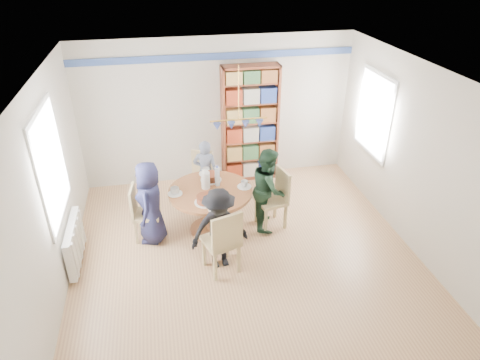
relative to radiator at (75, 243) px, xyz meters
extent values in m
plane|color=tan|center=(2.42, -0.30, -0.35)|extent=(5.00, 5.00, 0.00)
plane|color=white|center=(2.42, -0.30, 2.35)|extent=(5.00, 5.00, 0.00)
plane|color=beige|center=(2.42, 2.20, 1.00)|extent=(5.00, 0.00, 5.00)
plane|color=beige|center=(2.42, -2.80, 1.00)|extent=(5.00, 0.00, 5.00)
plane|color=beige|center=(-0.08, -0.30, 1.00)|extent=(0.00, 5.00, 5.00)
plane|color=beige|center=(4.92, -0.30, 1.00)|extent=(0.00, 5.00, 5.00)
cube|color=#314986|center=(2.42, 2.18, 2.00)|extent=(5.00, 0.02, 0.12)
cube|color=white|center=(-0.07, 0.00, 1.25)|extent=(0.03, 1.32, 1.52)
cube|color=white|center=(-0.05, 0.00, 1.25)|extent=(0.01, 1.20, 1.40)
cube|color=white|center=(4.90, 1.00, 1.20)|extent=(0.03, 1.12, 1.42)
cube|color=white|center=(4.88, 1.00, 1.20)|extent=(0.01, 1.00, 1.30)
cylinder|color=gold|center=(2.42, 0.20, 1.98)|extent=(0.01, 0.01, 0.75)
cylinder|color=gold|center=(2.42, 0.20, 1.60)|extent=(0.80, 0.02, 0.02)
cone|color=#3C50A8|center=(2.12, 0.20, 1.52)|extent=(0.11, 0.11, 0.10)
cone|color=#3C50A8|center=(2.32, 0.20, 1.52)|extent=(0.11, 0.11, 0.10)
cone|color=#3C50A8|center=(2.52, 0.20, 1.52)|extent=(0.11, 0.11, 0.10)
cone|color=#3C50A8|center=(2.72, 0.20, 1.52)|extent=(0.11, 0.11, 0.10)
cube|color=silver|center=(0.00, 0.00, 0.00)|extent=(0.10, 1.00, 0.60)
cube|color=silver|center=(0.06, -0.40, 0.00)|extent=(0.02, 0.06, 0.56)
cube|color=silver|center=(0.06, -0.20, 0.00)|extent=(0.02, 0.06, 0.56)
cube|color=silver|center=(0.06, 0.00, 0.00)|extent=(0.02, 0.06, 0.56)
cube|color=silver|center=(0.06, 0.20, 0.00)|extent=(0.02, 0.06, 0.56)
cube|color=silver|center=(0.06, 0.40, 0.00)|extent=(0.02, 0.06, 0.56)
cylinder|color=brown|center=(2.01, 0.40, 0.37)|extent=(1.30, 1.30, 0.05)
cylinder|color=brown|center=(2.01, 0.40, 0.00)|extent=(0.16, 0.16, 0.70)
cylinder|color=brown|center=(2.01, 0.40, -0.33)|extent=(0.70, 0.70, 0.04)
cube|color=tan|center=(1.02, 0.42, 0.08)|extent=(0.45, 0.45, 0.05)
cube|color=tan|center=(0.84, 0.44, 0.32)|extent=(0.09, 0.40, 0.48)
cube|color=tan|center=(1.16, 0.24, -0.15)|extent=(0.04, 0.04, 0.41)
cube|color=tan|center=(1.20, 0.56, -0.15)|extent=(0.04, 0.04, 0.41)
cube|color=tan|center=(0.84, 0.28, -0.15)|extent=(0.04, 0.04, 0.41)
cube|color=tan|center=(0.88, 0.60, -0.15)|extent=(0.04, 0.04, 0.41)
cube|color=tan|center=(2.97, 0.35, 0.12)|extent=(0.52, 0.52, 0.05)
cube|color=tan|center=(3.17, 0.39, 0.37)|extent=(0.13, 0.43, 0.52)
cube|color=tan|center=(2.77, 0.49, -0.13)|extent=(0.05, 0.05, 0.45)
cube|color=tan|center=(2.84, 0.14, -0.13)|extent=(0.05, 0.05, 0.45)
cube|color=tan|center=(3.11, 0.56, -0.13)|extent=(0.05, 0.05, 0.45)
cube|color=tan|center=(3.18, 0.22, -0.13)|extent=(0.05, 0.05, 0.45)
cube|color=tan|center=(1.97, 1.39, 0.07)|extent=(0.50, 0.50, 0.05)
cube|color=tan|center=(2.03, 1.56, 0.30)|extent=(0.38, 0.17, 0.46)
cube|color=tan|center=(1.76, 1.30, -0.15)|extent=(0.05, 0.05, 0.40)
cube|color=tan|center=(2.06, 1.19, -0.15)|extent=(0.05, 0.05, 0.40)
cube|color=tan|center=(1.87, 1.60, -0.15)|extent=(0.05, 0.05, 0.40)
cube|color=tan|center=(2.17, 1.48, -0.15)|extent=(0.05, 0.05, 0.40)
cube|color=tan|center=(2.02, -0.54, 0.13)|extent=(0.56, 0.56, 0.05)
cube|color=tan|center=(2.08, -0.74, 0.40)|extent=(0.44, 0.18, 0.54)
cube|color=tan|center=(2.13, -0.31, -0.12)|extent=(0.05, 0.05, 0.46)
cube|color=tan|center=(1.79, -0.42, -0.12)|extent=(0.05, 0.05, 0.46)
cube|color=tan|center=(2.24, -0.66, -0.12)|extent=(0.05, 0.05, 0.46)
cube|color=tan|center=(1.90, -0.77, -0.12)|extent=(0.05, 0.05, 0.46)
imported|color=#1B1C3B|center=(1.09, 0.36, 0.31)|extent=(0.54, 0.72, 1.33)
imported|color=#18301F|center=(2.93, 0.38, 0.33)|extent=(0.65, 0.76, 1.36)
imported|color=gray|center=(2.05, 1.27, 0.24)|extent=(0.50, 0.41, 1.19)
imported|color=black|center=(2.01, -0.46, 0.27)|extent=(0.85, 0.55, 1.25)
cube|color=brown|center=(2.49, 2.04, 0.75)|extent=(0.04, 0.32, 2.21)
cube|color=brown|center=(3.50, 2.04, 0.75)|extent=(0.04, 0.32, 2.21)
cube|color=brown|center=(3.00, 2.04, 1.84)|extent=(1.05, 0.32, 0.04)
cube|color=brown|center=(3.00, 2.04, -0.32)|extent=(1.05, 0.32, 0.06)
cube|color=brown|center=(3.00, 2.19, 0.75)|extent=(1.05, 0.02, 2.21)
cube|color=brown|center=(3.00, 2.04, 0.07)|extent=(0.99, 0.29, 0.03)
cube|color=brown|center=(3.00, 2.04, 0.44)|extent=(0.99, 0.29, 0.03)
cube|color=brown|center=(3.00, 2.04, 0.81)|extent=(0.99, 0.29, 0.03)
cube|color=brown|center=(3.00, 2.04, 1.17)|extent=(0.99, 0.29, 0.03)
cube|color=brown|center=(3.00, 2.04, 1.54)|extent=(0.99, 0.29, 0.03)
cube|color=#9E3218|center=(2.68, 2.02, -0.15)|extent=(0.29, 0.23, 0.27)
cube|color=beige|center=(3.00, 2.02, -0.15)|extent=(0.29, 0.23, 0.27)
cube|color=navy|center=(3.31, 2.02, -0.15)|extent=(0.29, 0.23, 0.27)
cube|color=tan|center=(2.68, 2.02, 0.22)|extent=(0.29, 0.23, 0.27)
cube|color=#386539|center=(3.00, 2.02, 0.22)|extent=(0.29, 0.23, 0.27)
cube|color=brown|center=(3.31, 2.02, 0.22)|extent=(0.29, 0.23, 0.27)
cube|color=#9E3218|center=(2.68, 2.02, 0.59)|extent=(0.29, 0.23, 0.27)
cube|color=beige|center=(3.00, 2.02, 0.59)|extent=(0.29, 0.23, 0.27)
cube|color=navy|center=(3.31, 2.02, 0.59)|extent=(0.29, 0.23, 0.27)
cube|color=tan|center=(2.68, 2.02, 0.96)|extent=(0.29, 0.23, 0.27)
cube|color=#386539|center=(3.00, 2.02, 0.96)|extent=(0.29, 0.23, 0.27)
cube|color=brown|center=(3.31, 2.02, 0.96)|extent=(0.29, 0.23, 0.27)
cube|color=#9E3218|center=(2.68, 2.02, 1.32)|extent=(0.29, 0.23, 0.27)
cube|color=beige|center=(3.00, 2.02, 1.32)|extent=(0.29, 0.23, 0.27)
cube|color=navy|center=(3.31, 2.02, 1.32)|extent=(0.29, 0.23, 0.27)
cube|color=tan|center=(2.68, 2.02, 1.67)|extent=(0.29, 0.23, 0.23)
cube|color=#386539|center=(3.00, 2.02, 1.67)|extent=(0.29, 0.23, 0.23)
cube|color=brown|center=(3.31, 2.02, 1.67)|extent=(0.29, 0.23, 0.23)
cylinder|color=white|center=(1.95, 0.49, 0.53)|extent=(0.13, 0.13, 0.27)
sphere|color=white|center=(1.95, 0.49, 0.67)|extent=(0.10, 0.10, 0.10)
cylinder|color=silver|center=(2.14, 0.53, 0.56)|extent=(0.08, 0.08, 0.31)
cylinder|color=#3C50A8|center=(2.14, 0.53, 0.72)|extent=(0.03, 0.03, 0.03)
cylinder|color=white|center=(2.07, 0.71, 0.41)|extent=(0.34, 0.34, 0.01)
cylinder|color=brown|center=(2.07, 0.71, 0.46)|extent=(0.27, 0.27, 0.10)
cylinder|color=white|center=(1.90, 0.06, 0.41)|extent=(0.34, 0.34, 0.01)
cylinder|color=brown|center=(1.90, 0.06, 0.46)|extent=(0.27, 0.27, 0.10)
cylinder|color=white|center=(1.47, 0.40, 0.41)|extent=(0.22, 0.22, 0.01)
imported|color=white|center=(1.47, 0.40, 0.45)|extent=(0.14, 0.14, 0.11)
cylinder|color=white|center=(2.55, 0.40, 0.41)|extent=(0.22, 0.22, 0.01)
imported|color=white|center=(2.55, 0.40, 0.45)|extent=(0.11, 0.11, 0.10)
cylinder|color=white|center=(2.01, 0.93, 0.41)|extent=(0.22, 0.22, 0.01)
imported|color=white|center=(2.01, 0.93, 0.45)|extent=(0.14, 0.14, 0.11)
cylinder|color=white|center=(2.01, -0.14, 0.41)|extent=(0.22, 0.22, 0.01)
imported|color=white|center=(2.01, -0.14, 0.45)|extent=(0.11, 0.11, 0.10)
camera|label=1|loc=(1.34, -5.22, 3.76)|focal=32.00mm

